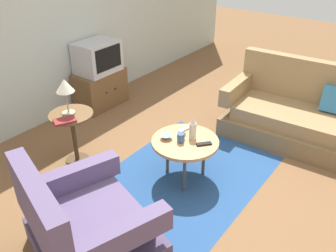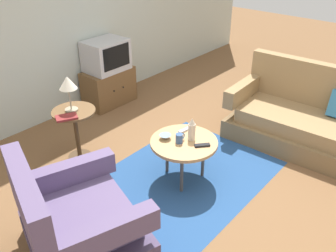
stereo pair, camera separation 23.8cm
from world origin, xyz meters
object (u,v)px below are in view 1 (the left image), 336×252
at_px(armchair, 86,229).
at_px(television, 97,57).
at_px(book, 65,121).
at_px(side_table, 73,128).
at_px(table_lamp, 65,88).
at_px(vase, 193,129).
at_px(mug, 181,138).
at_px(tv_remote_dark, 204,144).
at_px(coffee_table, 185,144).
at_px(tv_stand, 101,89).
at_px(tv_remote_silver, 185,129).
at_px(couch, 303,118).
at_px(bowl, 166,137).

height_order(armchair, television, television).
height_order(television, book, television).
relative_size(side_table, table_lamp, 1.54).
relative_size(vase, mug, 1.99).
height_order(tv_remote_dark, book, book).
bearing_deg(coffee_table, side_table, 112.10).
xyz_separation_m(tv_stand, book, (-1.38, -0.92, 0.37)).
xyz_separation_m(side_table, tv_stand, (1.22, 0.83, -0.18)).
height_order(mug, tv_remote_dark, mug).
bearing_deg(tv_remote_dark, television, 113.23).
height_order(television, mug, television).
xyz_separation_m(coffee_table, television, (0.73, 2.03, 0.32)).
relative_size(table_lamp, tv_remote_silver, 2.31).
xyz_separation_m(couch, bowl, (-1.64, 0.93, 0.19)).
distance_m(vase, tv_remote_silver, 0.22).
bearing_deg(vase, couch, -25.69).
bearing_deg(table_lamp, couch, -43.73).
xyz_separation_m(side_table, book, (-0.16, -0.09, 0.19)).
relative_size(table_lamp, mug, 3.22).
distance_m(vase, tv_remote_dark, 0.20).
xyz_separation_m(couch, tv_remote_silver, (-1.38, 0.87, 0.18)).
bearing_deg(side_table, bowl, -68.76).
bearing_deg(tv_stand, book, -146.12).
bearing_deg(mug, bowl, 104.46).
bearing_deg(side_table, television, 34.34).
bearing_deg(side_table, tv_remote_silver, -58.30).
distance_m(armchair, side_table, 1.45).
bearing_deg(book, couch, -13.93).
bearing_deg(bowl, television, 65.94).
bearing_deg(mug, armchair, 179.05).
height_order(coffee_table, book, book).
distance_m(couch, coffee_table, 1.73).
xyz_separation_m(side_table, vase, (0.56, -1.23, 0.15)).
bearing_deg(couch, television, 13.57).
xyz_separation_m(armchair, vase, (1.43, -0.08, 0.30)).
bearing_deg(television, armchair, -136.50).
distance_m(armchair, vase, 1.47).
distance_m(armchair, mug, 1.33).
distance_m(armchair, bowl, 1.29).
relative_size(coffee_table, tv_remote_dark, 4.64).
bearing_deg(tv_stand, coffee_table, -109.92).
distance_m(couch, side_table, 2.82).
bearing_deg(vase, coffee_table, 153.13).
height_order(table_lamp, mug, table_lamp).
distance_m(couch, tv_remote_dark, 1.61).
height_order(table_lamp, tv_remote_silver, table_lamp).
bearing_deg(tv_remote_dark, tv_remote_silver, 108.59).
xyz_separation_m(tv_stand, television, (0.00, 0.00, 0.49)).
bearing_deg(vase, side_table, 114.50).
relative_size(television, tv_remote_dark, 3.92).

